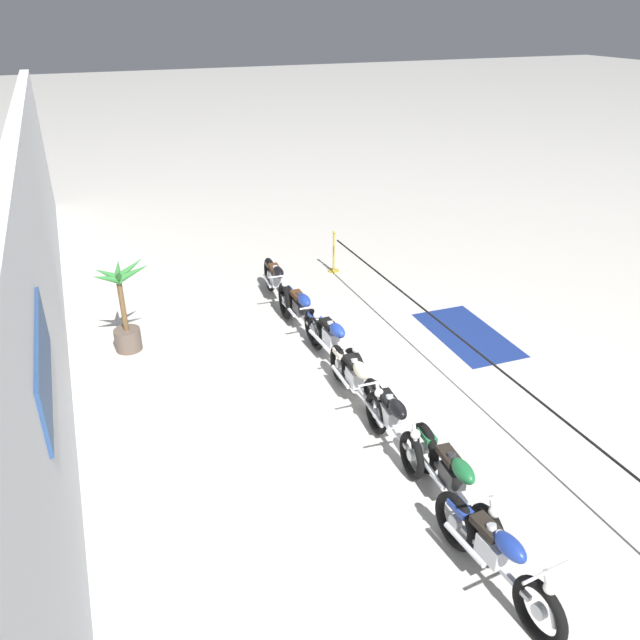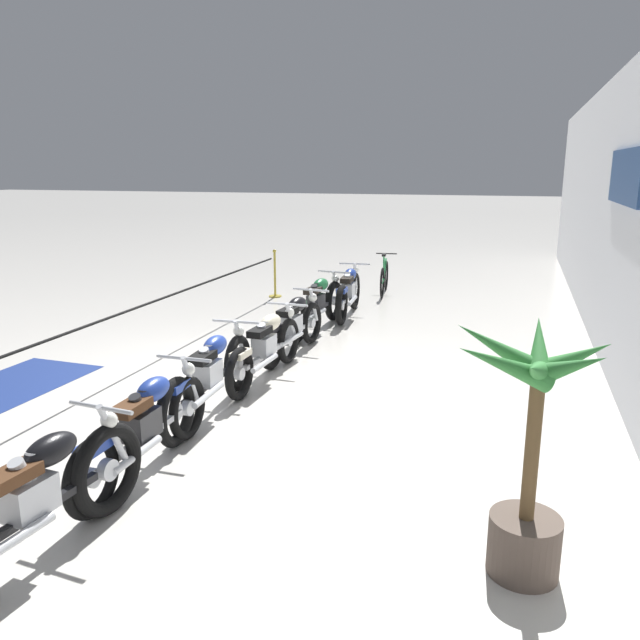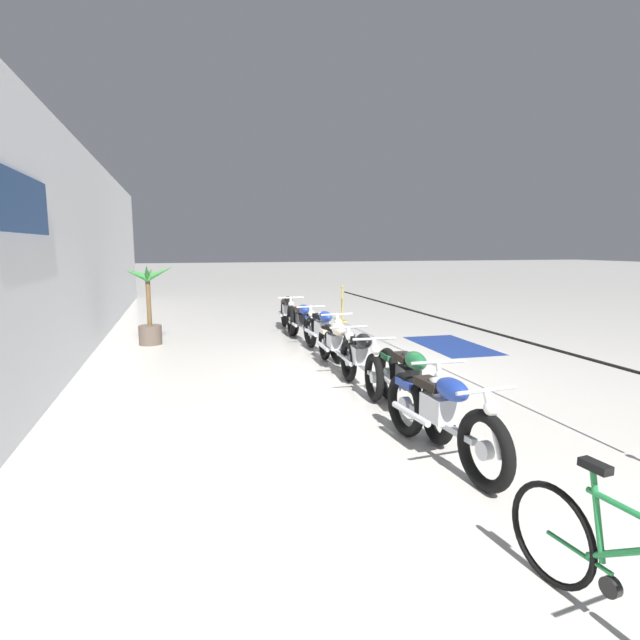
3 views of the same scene
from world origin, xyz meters
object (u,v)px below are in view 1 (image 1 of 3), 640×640
Objects in this scene: motorcycle_cream_3 at (357,381)px; floor_banner at (467,334)px; motorcycle_black_6 at (277,283)px; motorcycle_green_1 at (454,482)px; potted_palm_left_of_row at (124,310)px; motorcycle_blue_0 at (495,557)px; stanchion_far_left at (505,383)px; stanchion_mid_left at (334,258)px; motorcycle_black_2 at (392,419)px; motorcycle_blue_5 at (301,310)px; motorcycle_blue_4 at (333,342)px.

motorcycle_cream_3 is 0.94× the size of floor_banner.
motorcycle_black_6 is at bearing 48.93° from floor_banner.
motorcycle_green_1 is 6.92m from potted_palm_left_of_row.
motorcycle_blue_0 is 3.30m from stanchion_far_left.
motorcycle_black_6 is at bearing 123.04° from stanchion_mid_left.
floor_banner is at bearing -36.38° from motorcycle_green_1.
potted_palm_left_of_row is 1.74× the size of stanchion_mid_left.
motorcycle_green_1 is at bearing 167.61° from stanchion_mid_left.
motorcycle_black_2 is 0.95× the size of motorcycle_black_6.
stanchion_mid_left is (6.77, 0.00, -0.38)m from stanchion_far_left.
motorcycle_blue_0 reaches higher than floor_banner.
motorcycle_black_6 is (1.44, 0.04, 0.02)m from motorcycle_blue_5.
motorcycle_blue_5 is at bearing -178.51° from motorcycle_black_6.
motorcycle_cream_3 is (3.90, -0.11, -0.02)m from motorcycle_blue_0.
motorcycle_blue_0 is 7.90m from potted_palm_left_of_row.
potted_palm_left_of_row is 0.77× the size of floor_banner.
potted_palm_left_of_row is (4.49, 3.31, 0.37)m from motorcycle_black_2.
motorcycle_blue_4 is 4.49m from stanchion_mid_left.
motorcycle_blue_5 is 1.23× the size of potted_palm_left_of_row.
motorcycle_blue_5 is (2.79, -0.07, 0.01)m from motorcycle_cream_3.
motorcycle_cream_3 reaches higher than floor_banner.
motorcycle_black_2 is (1.52, 0.10, -0.01)m from motorcycle_green_1.
motorcycle_blue_5 is (1.45, 0.08, -0.00)m from motorcycle_blue_4.
motorcycle_cream_3 is at bearing -135.44° from potted_palm_left_of_row.
stanchion_far_left reaches higher than motorcycle_green_1.
motorcycle_blue_4 is (2.50, -0.11, 0.01)m from motorcycle_black_2.
floor_banner is (0.03, -2.98, -0.46)m from motorcycle_blue_4.
motorcycle_blue_0 is 6.20m from floor_banner.
motorcycle_blue_0 is 2.03× the size of stanchion_mid_left.
motorcycle_black_6 is (4.23, -0.03, 0.03)m from motorcycle_cream_3.
potted_palm_left_of_row reaches higher than motorcycle_blue_5.
motorcycle_black_2 is 0.20× the size of stanchion_far_left.
stanchion_mid_left is at bearing 18.03° from floor_banner.
motorcycle_blue_4 is at bearing -2.55° from motorcycle_black_2.
motorcycle_blue_4 is (1.34, -0.15, 0.01)m from motorcycle_cream_3.
stanchion_mid_left is at bearing -34.75° from motorcycle_blue_5.
motorcycle_cream_3 is at bearing -1.60° from motorcycle_blue_0.
stanchion_far_left is at bearing -161.16° from motorcycle_black_6.
motorcycle_black_6 is (2.89, 0.11, 0.01)m from motorcycle_blue_4.
motorcycle_blue_0 reaches higher than motorcycle_blue_4.
stanchion_far_left is at bearing -155.67° from motorcycle_blue_5.
motorcycle_blue_4 is 3.21m from stanchion_far_left.
stanchion_far_left is 10.06× the size of stanchion_mid_left.
potted_palm_left_of_row is 6.96m from stanchion_far_left.
motorcycle_blue_5 is 4.51m from stanchion_far_left.
motorcycle_blue_5 reaches higher than motorcycle_cream_3.
motorcycle_blue_4 is 1.32× the size of potted_palm_left_of_row.
motorcycle_blue_0 is 0.95× the size of motorcycle_cream_3.
stanchion_mid_left reaches higher than motorcycle_blue_4.
stanchion_far_left is (-1.31, -1.92, 0.29)m from motorcycle_cream_3.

